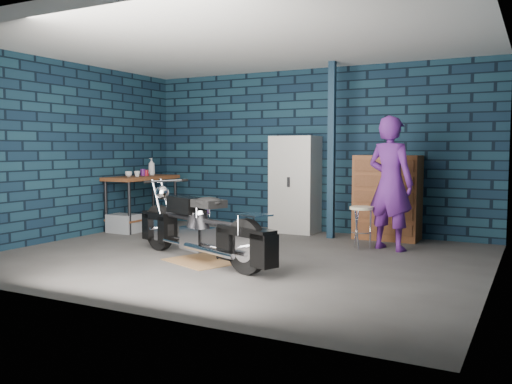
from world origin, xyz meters
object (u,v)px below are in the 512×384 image
at_px(workbench, 142,202).
at_px(motorcycle, 201,222).
at_px(tool_chest, 387,197).
at_px(shop_stool, 361,228).
at_px(person, 390,183).
at_px(storage_bin, 124,223).
at_px(locker, 295,184).

xyz_separation_m(workbench, motorcycle, (2.43, -1.85, 0.03)).
distance_m(tool_chest, shop_stool, 1.04).
distance_m(person, tool_chest, 0.91).
bearing_deg(storage_bin, tool_chest, 18.69).
bearing_deg(workbench, locker, 18.90).
bearing_deg(person, shop_stool, 40.18).
bearing_deg(workbench, shop_stool, -1.75).
xyz_separation_m(workbench, storage_bin, (0.02, -0.50, -0.30)).
bearing_deg(tool_chest, person, -73.47).
height_order(person, locker, person).
height_order(workbench, shop_stool, workbench).
bearing_deg(motorcycle, shop_stool, 71.11).
distance_m(workbench, motorcycle, 3.05).
bearing_deg(person, motorcycle, 63.55).
distance_m(storage_bin, shop_stool, 3.92).
relative_size(motorcycle, storage_bin, 4.54).
height_order(person, tool_chest, person).
height_order(motorcycle, tool_chest, tool_chest).
bearing_deg(storage_bin, person, 7.00).
bearing_deg(storage_bin, locker, 28.66).
distance_m(workbench, locker, 2.67).
height_order(person, storage_bin, person).
bearing_deg(locker, tool_chest, 0.00).
relative_size(workbench, motorcycle, 0.63).
distance_m(workbench, shop_stool, 3.93).
distance_m(locker, tool_chest, 1.54).
xyz_separation_m(workbench, shop_stool, (3.92, -0.12, -0.16)).
xyz_separation_m(storage_bin, shop_stool, (3.90, 0.38, 0.14)).
xyz_separation_m(storage_bin, locker, (2.48, 1.36, 0.64)).
bearing_deg(storage_bin, shop_stool, 5.56).
distance_m(person, storage_bin, 4.36).
xyz_separation_m(locker, tool_chest, (1.53, 0.00, -0.15)).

